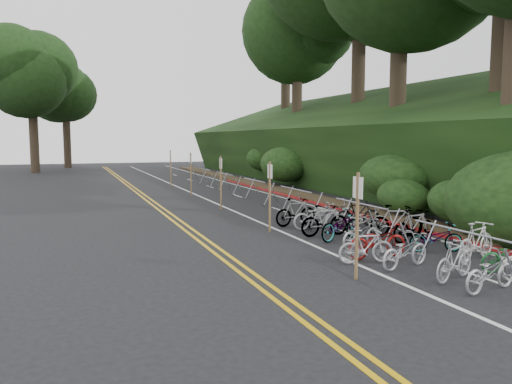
% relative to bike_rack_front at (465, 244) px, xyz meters
% --- Properties ---
extents(ground, '(120.00, 120.00, 0.00)m').
position_rel_bike_rack_front_xyz_m(ground, '(-2.41, 2.34, -0.89)').
color(ground, black).
rests_on(ground, ground).
extents(road_markings, '(7.47, 80.00, 0.01)m').
position_rel_bike_rack_front_xyz_m(road_markings, '(-1.78, 12.43, -0.88)').
color(road_markings, gold).
rests_on(road_markings, ground).
extents(red_curb, '(0.25, 28.00, 0.10)m').
position_rel_bike_rack_front_xyz_m(red_curb, '(3.29, 14.34, -0.84)').
color(red_curb, maroon).
rests_on(red_curb, ground).
extents(embankment, '(14.30, 48.14, 9.11)m').
position_rel_bike_rack_front_xyz_m(embankment, '(10.55, 21.38, 1.68)').
color(embankment, black).
rests_on(embankment, ground).
extents(bike_rack_front, '(1.15, 3.44, 1.19)m').
position_rel_bike_rack_front_xyz_m(bike_rack_front, '(0.00, 0.00, 0.00)').
color(bike_rack_front, gray).
rests_on(bike_rack_front, ground).
extents(bike_racks_rest, '(1.14, 23.00, 1.17)m').
position_rel_bike_rack_front_xyz_m(bike_racks_rest, '(0.59, 15.34, -0.03)').
color(bike_racks_rest, gray).
rests_on(bike_racks_rest, ground).
extents(signpost_near, '(0.08, 0.40, 2.51)m').
position_rel_bike_rack_front_xyz_m(signpost_near, '(-2.18, 1.08, 0.55)').
color(signpost_near, brown).
rests_on(signpost_near, ground).
extents(signposts_rest, '(0.08, 18.40, 2.50)m').
position_rel_bike_rack_front_xyz_m(signposts_rest, '(-1.81, 16.34, 0.54)').
color(signposts_rest, brown).
rests_on(signposts_rest, ground).
extents(bike_front, '(0.67, 1.58, 0.92)m').
position_rel_bike_rack_front_xyz_m(bike_front, '(-1.15, 2.25, -0.43)').
color(bike_front, '#9E9EA3').
rests_on(bike_front, ground).
extents(bike_valet, '(3.32, 10.72, 1.09)m').
position_rel_bike_rack_front_xyz_m(bike_valet, '(0.65, 3.94, -0.40)').
color(bike_valet, '#9E9EA3').
rests_on(bike_valet, ground).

